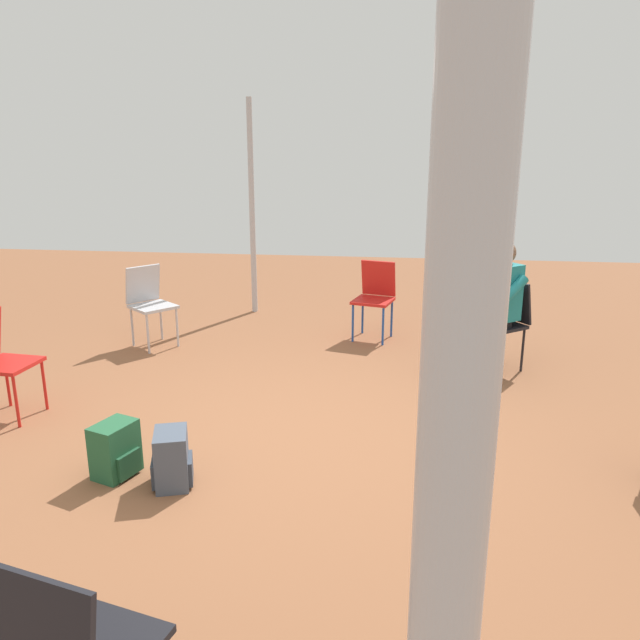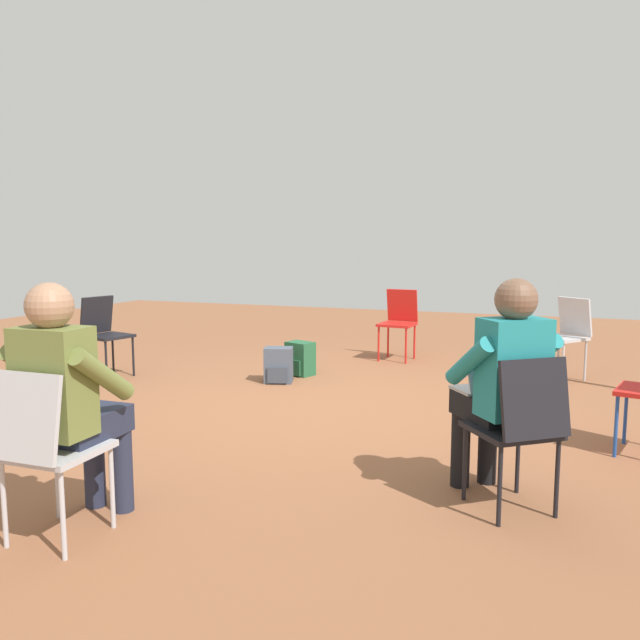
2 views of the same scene
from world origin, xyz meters
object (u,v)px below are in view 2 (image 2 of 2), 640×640
person_with_laptop (502,379)px  backpack_by_empty_chair (300,361)px  chair_west (104,330)px  person_in_olive (69,393)px  chair_north (399,319)px  backpack_near_laptop_user (279,367)px  chair_south (45,443)px  chair_southeast (520,423)px  chair_northeast (567,332)px

person_with_laptop → backpack_by_empty_chair: 3.55m
chair_west → person_in_olive: person_in_olive is taller
person_with_laptop → person_in_olive: 2.23m
chair_north → backpack_near_laptop_user: chair_north is taller
chair_west → person_in_olive: (2.27, -2.97, 0.20)m
person_with_laptop → backpack_near_laptop_user: (-2.36, 2.25, -0.53)m
chair_south → person_with_laptop: bearing=31.9°
backpack_by_empty_chair → chair_north: bearing=59.0°
chair_southeast → chair_south: bearing=171.0°
chair_south → person_in_olive: person_in_olive is taller
chair_west → chair_northeast: bearing=123.0°
backpack_by_empty_chair → person_with_laptop: bearing=-49.2°
chair_north → chair_southeast: bearing=116.5°
chair_west → chair_south: bearing=49.7°
backpack_near_laptop_user → chair_north: bearing=63.5°
chair_west → chair_southeast: size_ratio=1.00×
person_in_olive → backpack_by_empty_chair: (-0.35, 3.75, -0.54)m
chair_south → chair_northeast: size_ratio=1.00×
chair_south → chair_northeast: bearing=62.8°
chair_northeast → backpack_by_empty_chair: 2.80m
person_with_laptop → backpack_by_empty_chair: person_with_laptop is taller
backpack_near_laptop_user → person_with_laptop: bearing=-43.6°
chair_south → chair_west: size_ratio=1.00×
chair_southeast → backpack_by_empty_chair: size_ratio=2.36×
chair_west → chair_northeast: size_ratio=1.00×
person_with_laptop → backpack_near_laptop_user: person_with_laptop is taller
chair_southeast → chair_west: bearing=117.2°
chair_south → chair_southeast: size_ratio=1.00×
chair_north → person_in_olive: person_in_olive is taller
chair_southeast → person_with_laptop: bearing=90.0°
chair_north → backpack_near_laptop_user: (-0.84, -1.68, -0.34)m
chair_north → chair_south: bearing=90.2°
chair_north → backpack_near_laptop_user: bearing=68.3°
chair_west → chair_north: bearing=141.1°
person_with_laptop → backpack_near_laptop_user: 3.30m
chair_north → chair_northeast: size_ratio=1.00×
person_with_laptop → chair_southeast: bearing=-90.0°
chair_southeast → chair_north: same height
chair_west → backpack_near_laptop_user: 1.92m
person_with_laptop → person_in_olive: size_ratio=1.00×
chair_south → person_in_olive: (-0.00, 0.17, 0.20)m
chair_south → backpack_near_laptop_user: size_ratio=2.36×
chair_west → person_with_laptop: (4.22, -1.87, 0.20)m
chair_west → person_with_laptop: size_ratio=0.69×
chair_southeast → person_in_olive: 2.27m
chair_south → backpack_near_laptop_user: 3.55m
backpack_by_empty_chair → chair_south: bearing=-84.9°
chair_north → person_with_laptop: 4.22m
person_with_laptop → person_in_olive: same height
person_with_laptop → chair_west: bearing=118.1°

